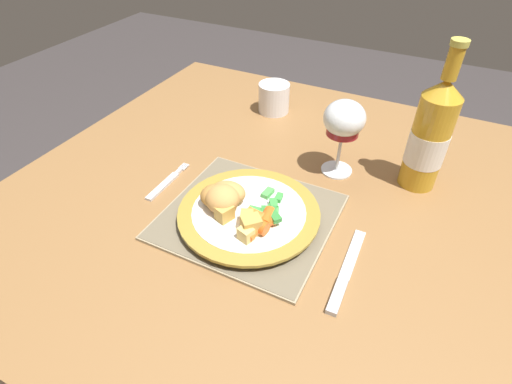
% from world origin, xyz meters
% --- Properties ---
extents(ground_plane, '(6.00, 6.00, 0.00)m').
position_xyz_m(ground_plane, '(0.00, 0.00, 0.00)').
color(ground_plane, '#383333').
extents(dining_table, '(1.10, 1.00, 0.74)m').
position_xyz_m(dining_table, '(0.00, 0.00, 0.65)').
color(dining_table, olive).
rests_on(dining_table, ground).
extents(placemat, '(0.30, 0.28, 0.01)m').
position_xyz_m(placemat, '(-0.04, -0.09, 0.74)').
color(placemat, gray).
rests_on(placemat, dining_table).
extents(dinner_plate, '(0.26, 0.26, 0.02)m').
position_xyz_m(dinner_plate, '(-0.04, -0.10, 0.76)').
color(dinner_plate, white).
rests_on(dinner_plate, placemat).
extents(breaded_croquettes, '(0.10, 0.10, 0.05)m').
position_xyz_m(breaded_croquettes, '(-0.08, -0.11, 0.79)').
color(breaded_croquettes, tan).
rests_on(breaded_croquettes, dinner_plate).
extents(green_beans_pile, '(0.07, 0.09, 0.02)m').
position_xyz_m(green_beans_pile, '(-0.00, -0.08, 0.77)').
color(green_beans_pile, '#4CA84C').
rests_on(green_beans_pile, dinner_plate).
extents(glazed_carrots, '(0.06, 0.08, 0.02)m').
position_xyz_m(glazed_carrots, '(-0.00, -0.13, 0.78)').
color(glazed_carrots, orange).
rests_on(glazed_carrots, dinner_plate).
extents(fork, '(0.02, 0.13, 0.01)m').
position_xyz_m(fork, '(-0.24, -0.08, 0.74)').
color(fork, silver).
rests_on(fork, dining_table).
extents(table_knife, '(0.02, 0.19, 0.01)m').
position_xyz_m(table_knife, '(0.16, -0.15, 0.74)').
color(table_knife, silver).
rests_on(table_knife, dining_table).
extents(wine_glass, '(0.08, 0.08, 0.16)m').
position_xyz_m(wine_glass, '(0.06, 0.12, 0.86)').
color(wine_glass, silver).
rests_on(wine_glass, dining_table).
extents(bottle, '(0.07, 0.07, 0.29)m').
position_xyz_m(bottle, '(0.22, 0.16, 0.85)').
color(bottle, gold).
rests_on(bottle, dining_table).
extents(roast_potatoes, '(0.09, 0.06, 0.03)m').
position_xyz_m(roast_potatoes, '(-0.02, -0.14, 0.78)').
color(roast_potatoes, gold).
rests_on(roast_potatoes, dinner_plate).
extents(drinking_cup, '(0.08, 0.08, 0.08)m').
position_xyz_m(drinking_cup, '(-0.17, 0.31, 0.78)').
color(drinking_cup, white).
rests_on(drinking_cup, dining_table).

